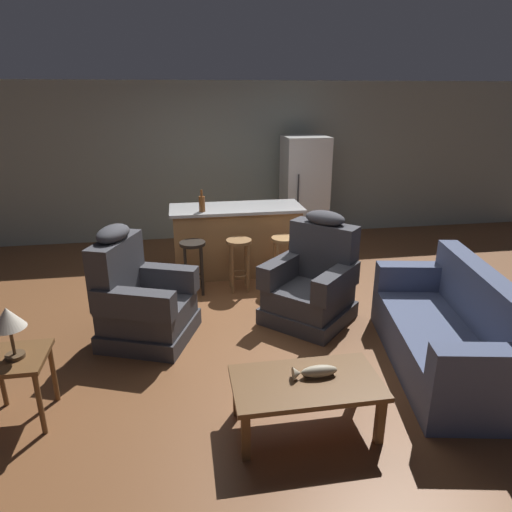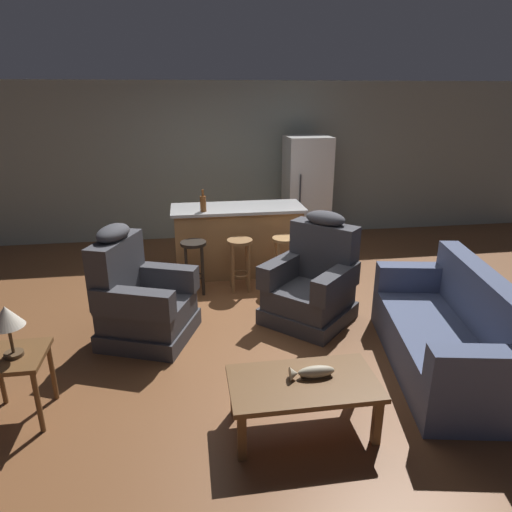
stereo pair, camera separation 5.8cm
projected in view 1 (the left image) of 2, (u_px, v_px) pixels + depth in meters
ground_plane at (252, 314)px, 5.27m from camera, size 12.00×12.00×0.00m
back_wall at (223, 162)px, 7.73m from camera, size 12.00×0.05×2.60m
coffee_table at (306, 387)px, 3.37m from camera, size 1.10×0.60×0.42m
fish_figurine at (315, 372)px, 3.38m from camera, size 0.34×0.10×0.10m
couch at (449, 334)px, 4.16m from camera, size 1.18×2.02×0.94m
recliner_near_lamp at (140, 300)px, 4.64m from camera, size 1.08×1.08×1.20m
recliner_near_island at (313, 283)px, 5.06m from camera, size 1.19×1.19×1.20m
end_table at (15, 368)px, 3.43m from camera, size 0.48×0.48×0.56m
table_lamp at (8, 320)px, 3.29m from camera, size 0.24×0.24×0.41m
kitchen_island at (237, 240)px, 6.36m from camera, size 1.80×0.70×0.95m
bar_stool_left at (193, 258)px, 5.68m from camera, size 0.32×0.32×0.68m
bar_stool_middle at (239, 255)px, 5.77m from camera, size 0.32×0.32×0.68m
bar_stool_right at (284, 253)px, 5.86m from camera, size 0.32×0.32×0.68m
refrigerator at (304, 191)px, 7.54m from camera, size 0.70×0.69×1.76m
bottle_tall_green at (202, 203)px, 5.92m from camera, size 0.08×0.08×0.29m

